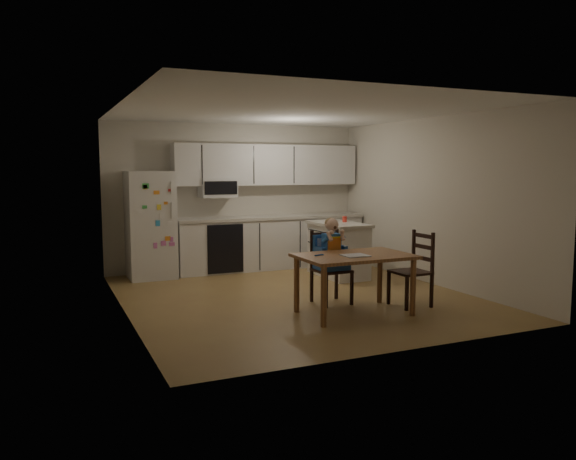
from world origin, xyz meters
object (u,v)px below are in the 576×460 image
at_px(kitchen_island, 338,249).
at_px(chair_side, 417,264).
at_px(red_cup, 345,219).
at_px(refrigerator, 150,225).
at_px(chair_booster, 330,252).
at_px(dining_table, 354,263).

relative_size(kitchen_island, chair_side, 1.25).
bearing_deg(red_cup, chair_side, -94.67).
bearing_deg(kitchen_island, red_cup, 22.50).
height_order(refrigerator, chair_booster, refrigerator).
distance_m(refrigerator, chair_side, 4.24).
distance_m(chair_booster, chair_side, 1.11).
relative_size(chair_booster, chair_side, 1.17).
relative_size(refrigerator, kitchen_island, 1.44).
height_order(dining_table, chair_booster, chair_booster).
bearing_deg(red_cup, chair_booster, -125.12).
distance_m(kitchen_island, red_cup, 0.51).
distance_m(red_cup, dining_table, 2.50).
bearing_deg(kitchen_island, dining_table, -114.30).
bearing_deg(dining_table, red_cup, 63.13).
relative_size(kitchen_island, red_cup, 13.07).
distance_m(kitchen_island, dining_table, 2.37).
height_order(kitchen_island, chair_side, chair_side).
xyz_separation_m(chair_booster, chair_side, (0.95, -0.56, -0.14)).
bearing_deg(dining_table, refrigerator, 119.12).
height_order(dining_table, chair_side, chair_side).
distance_m(refrigerator, dining_table, 3.74).
height_order(red_cup, chair_booster, chair_booster).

